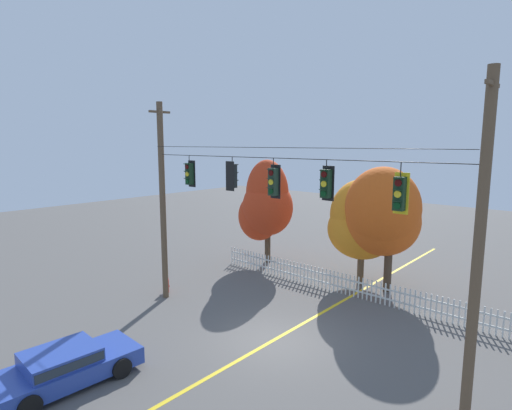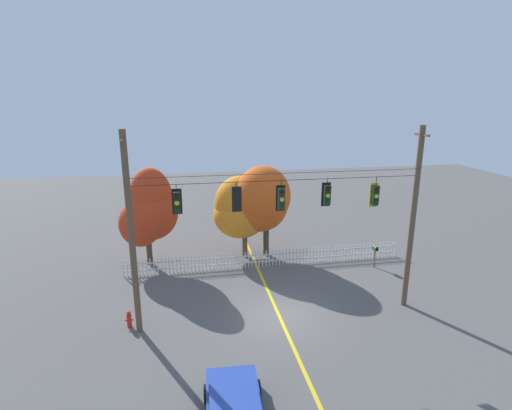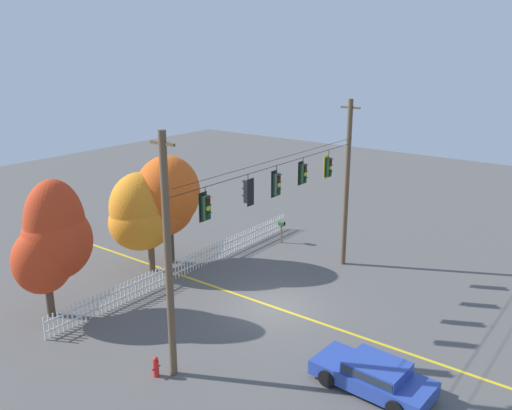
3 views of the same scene
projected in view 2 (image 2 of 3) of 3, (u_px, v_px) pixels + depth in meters
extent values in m
plane|color=#565451|center=(280.00, 317.00, 19.15)|extent=(80.00, 80.00, 0.00)
cube|color=gold|center=(280.00, 317.00, 19.15)|extent=(0.16, 36.00, 0.01)
cylinder|color=brown|center=(131.00, 237.00, 16.79)|extent=(0.27, 0.27, 9.19)
cylinder|color=brown|center=(413.00, 220.00, 19.11)|extent=(0.27, 0.27, 9.19)
cube|color=brown|center=(123.00, 140.00, 15.71)|extent=(0.10, 1.10, 0.10)
cube|color=brown|center=(422.00, 135.00, 18.02)|extent=(0.10, 1.10, 0.10)
cylinder|color=black|center=(282.00, 180.00, 17.36)|extent=(13.08, 0.02, 0.02)
cylinder|color=black|center=(284.00, 173.00, 17.03)|extent=(13.08, 0.02, 0.02)
cylinder|color=black|center=(176.00, 188.00, 16.60)|extent=(0.03, 0.03, 0.33)
cube|color=black|center=(177.00, 202.00, 16.88)|extent=(0.43, 0.02, 1.14)
cube|color=black|center=(177.00, 202.00, 16.76)|extent=(0.30, 0.24, 0.92)
cylinder|color=#410706|center=(177.00, 196.00, 16.55)|extent=(0.20, 0.03, 0.20)
cube|color=black|center=(176.00, 194.00, 16.48)|extent=(0.22, 0.12, 0.06)
cylinder|color=yellow|center=(177.00, 203.00, 16.63)|extent=(0.20, 0.03, 0.20)
cube|color=black|center=(177.00, 201.00, 16.56)|extent=(0.22, 0.12, 0.06)
cylinder|color=#073513|center=(177.00, 210.00, 16.71)|extent=(0.20, 0.03, 0.20)
cube|color=black|center=(177.00, 208.00, 16.64)|extent=(0.22, 0.12, 0.06)
cylinder|color=black|center=(236.00, 185.00, 17.04)|extent=(0.03, 0.03, 0.28)
cube|color=black|center=(237.00, 199.00, 17.07)|extent=(0.43, 0.02, 1.14)
cube|color=black|center=(236.00, 199.00, 17.20)|extent=(0.30, 0.24, 0.92)
cylinder|color=#410706|center=(236.00, 191.00, 17.25)|extent=(0.20, 0.03, 0.20)
cube|color=black|center=(236.00, 188.00, 17.26)|extent=(0.22, 0.12, 0.06)
cylinder|color=yellow|center=(236.00, 198.00, 17.33)|extent=(0.20, 0.03, 0.20)
cube|color=black|center=(236.00, 195.00, 17.34)|extent=(0.22, 0.12, 0.06)
cylinder|color=#073513|center=(236.00, 204.00, 17.41)|extent=(0.20, 0.03, 0.20)
cube|color=black|center=(236.00, 202.00, 17.42)|extent=(0.22, 0.12, 0.06)
cylinder|color=black|center=(281.00, 184.00, 17.41)|extent=(0.03, 0.03, 0.35)
cube|color=black|center=(280.00, 198.00, 17.70)|extent=(0.43, 0.02, 1.20)
cube|color=#1E3323|center=(281.00, 199.00, 17.58)|extent=(0.30, 0.24, 0.97)
cylinder|color=#410706|center=(282.00, 192.00, 17.37)|extent=(0.20, 0.03, 0.20)
cube|color=#1E3323|center=(282.00, 190.00, 17.29)|extent=(0.22, 0.12, 0.06)
cylinder|color=yellow|center=(282.00, 199.00, 17.45)|extent=(0.20, 0.03, 0.20)
cube|color=#1E3323|center=(282.00, 197.00, 17.38)|extent=(0.22, 0.12, 0.06)
cylinder|color=#073513|center=(282.00, 206.00, 17.54)|extent=(0.20, 0.03, 0.20)
cube|color=#1E3323|center=(282.00, 204.00, 17.46)|extent=(0.22, 0.12, 0.06)
cylinder|color=black|center=(328.00, 182.00, 17.78)|extent=(0.03, 0.03, 0.31)
cube|color=black|center=(326.00, 194.00, 18.06)|extent=(0.43, 0.02, 1.13)
cube|color=black|center=(327.00, 195.00, 17.94)|extent=(0.30, 0.24, 0.91)
cylinder|color=#410706|center=(328.00, 189.00, 17.73)|extent=(0.20, 0.03, 0.20)
cube|color=black|center=(329.00, 187.00, 17.66)|extent=(0.22, 0.12, 0.06)
cylinder|color=yellow|center=(328.00, 196.00, 17.81)|extent=(0.20, 0.03, 0.20)
cube|color=black|center=(328.00, 193.00, 17.74)|extent=(0.22, 0.12, 0.06)
cylinder|color=#073513|center=(328.00, 202.00, 17.89)|extent=(0.20, 0.03, 0.20)
cube|color=black|center=(328.00, 200.00, 17.82)|extent=(0.22, 0.12, 0.06)
cylinder|color=black|center=(376.00, 181.00, 18.21)|extent=(0.03, 0.03, 0.41)
cube|color=yellow|center=(374.00, 195.00, 18.51)|extent=(0.43, 0.02, 1.18)
cube|color=black|center=(375.00, 195.00, 18.39)|extent=(0.30, 0.24, 0.95)
cylinder|color=#410706|center=(377.00, 189.00, 18.18)|extent=(0.20, 0.03, 0.20)
cube|color=black|center=(378.00, 187.00, 18.11)|extent=(0.22, 0.12, 0.06)
cylinder|color=yellow|center=(376.00, 196.00, 18.26)|extent=(0.20, 0.03, 0.20)
cube|color=black|center=(377.00, 194.00, 18.19)|extent=(0.22, 0.12, 0.06)
cylinder|color=#073513|center=(376.00, 203.00, 18.34)|extent=(0.20, 0.03, 0.20)
cube|color=black|center=(377.00, 201.00, 18.27)|extent=(0.22, 0.12, 0.06)
cube|color=silver|center=(123.00, 269.00, 23.32)|extent=(0.06, 0.04, 1.05)
cube|color=silver|center=(127.00, 268.00, 23.36)|extent=(0.06, 0.04, 1.05)
cube|color=silver|center=(131.00, 268.00, 23.40)|extent=(0.06, 0.04, 1.05)
cube|color=silver|center=(135.00, 268.00, 23.44)|extent=(0.06, 0.04, 1.05)
cube|color=silver|center=(139.00, 268.00, 23.48)|extent=(0.06, 0.04, 1.05)
cube|color=silver|center=(143.00, 267.00, 23.52)|extent=(0.06, 0.04, 1.05)
cube|color=silver|center=(146.00, 267.00, 23.56)|extent=(0.06, 0.04, 1.05)
cube|color=silver|center=(150.00, 267.00, 23.60)|extent=(0.06, 0.04, 1.05)
cube|color=silver|center=(154.00, 266.00, 23.63)|extent=(0.06, 0.04, 1.05)
cube|color=silver|center=(158.00, 266.00, 23.67)|extent=(0.06, 0.04, 1.05)
cube|color=silver|center=(162.00, 266.00, 23.71)|extent=(0.06, 0.04, 1.05)
cube|color=silver|center=(165.00, 266.00, 23.75)|extent=(0.06, 0.04, 1.05)
cube|color=silver|center=(169.00, 265.00, 23.79)|extent=(0.06, 0.04, 1.05)
cube|color=silver|center=(173.00, 265.00, 23.83)|extent=(0.06, 0.04, 1.05)
cube|color=silver|center=(177.00, 265.00, 23.87)|extent=(0.06, 0.04, 1.05)
cube|color=silver|center=(180.00, 265.00, 23.91)|extent=(0.06, 0.04, 1.05)
cube|color=silver|center=(184.00, 264.00, 23.95)|extent=(0.06, 0.04, 1.05)
cube|color=silver|center=(188.00, 264.00, 23.99)|extent=(0.06, 0.04, 1.05)
cube|color=silver|center=(191.00, 264.00, 24.03)|extent=(0.06, 0.04, 1.05)
cube|color=silver|center=(195.00, 264.00, 24.06)|extent=(0.06, 0.04, 1.05)
cube|color=silver|center=(199.00, 263.00, 24.10)|extent=(0.06, 0.04, 1.05)
cube|color=silver|center=(202.00, 263.00, 24.14)|extent=(0.06, 0.04, 1.05)
cube|color=silver|center=(206.00, 263.00, 24.18)|extent=(0.06, 0.04, 1.05)
cube|color=silver|center=(210.00, 262.00, 24.22)|extent=(0.06, 0.04, 1.05)
cube|color=silver|center=(213.00, 262.00, 24.26)|extent=(0.06, 0.04, 1.05)
cube|color=silver|center=(217.00, 262.00, 24.30)|extent=(0.06, 0.04, 1.05)
cube|color=silver|center=(220.00, 262.00, 24.34)|extent=(0.06, 0.04, 1.05)
cube|color=silver|center=(224.00, 261.00, 24.38)|extent=(0.06, 0.04, 1.05)
cube|color=silver|center=(228.00, 261.00, 24.42)|extent=(0.06, 0.04, 1.05)
cube|color=silver|center=(231.00, 261.00, 24.45)|extent=(0.06, 0.04, 1.05)
cube|color=silver|center=(235.00, 261.00, 24.49)|extent=(0.06, 0.04, 1.05)
cube|color=silver|center=(238.00, 260.00, 24.53)|extent=(0.06, 0.04, 1.05)
cube|color=silver|center=(242.00, 260.00, 24.57)|extent=(0.06, 0.04, 1.05)
cube|color=silver|center=(245.00, 260.00, 24.61)|extent=(0.06, 0.04, 1.05)
cube|color=silver|center=(249.00, 260.00, 24.65)|extent=(0.06, 0.04, 1.05)
cube|color=silver|center=(252.00, 259.00, 24.69)|extent=(0.06, 0.04, 1.05)
cube|color=silver|center=(256.00, 259.00, 24.73)|extent=(0.06, 0.04, 1.05)
cube|color=silver|center=(259.00, 259.00, 24.77)|extent=(0.06, 0.04, 1.05)
cube|color=silver|center=(263.00, 259.00, 24.81)|extent=(0.06, 0.04, 1.05)
cube|color=silver|center=(266.00, 258.00, 24.85)|extent=(0.06, 0.04, 1.05)
cube|color=silver|center=(269.00, 258.00, 24.88)|extent=(0.06, 0.04, 1.05)
cube|color=silver|center=(273.00, 258.00, 24.92)|extent=(0.06, 0.04, 1.05)
cube|color=silver|center=(276.00, 258.00, 24.96)|extent=(0.06, 0.04, 1.05)
cube|color=silver|center=(280.00, 257.00, 25.00)|extent=(0.06, 0.04, 1.05)
cube|color=silver|center=(283.00, 257.00, 25.04)|extent=(0.06, 0.04, 1.05)
cube|color=silver|center=(286.00, 257.00, 25.08)|extent=(0.06, 0.04, 1.05)
cube|color=silver|center=(290.00, 257.00, 25.12)|extent=(0.06, 0.04, 1.05)
cube|color=silver|center=(293.00, 256.00, 25.16)|extent=(0.06, 0.04, 1.05)
cube|color=silver|center=(296.00, 256.00, 25.20)|extent=(0.06, 0.04, 1.05)
cube|color=silver|center=(300.00, 256.00, 25.24)|extent=(0.06, 0.04, 1.05)
cube|color=silver|center=(303.00, 256.00, 25.28)|extent=(0.06, 0.04, 1.05)
cube|color=silver|center=(306.00, 255.00, 25.31)|extent=(0.06, 0.04, 1.05)
cube|color=silver|center=(310.00, 255.00, 25.35)|extent=(0.06, 0.04, 1.05)
cube|color=silver|center=(313.00, 255.00, 25.39)|extent=(0.06, 0.04, 1.05)
cube|color=silver|center=(316.00, 255.00, 25.43)|extent=(0.06, 0.04, 1.05)
cube|color=silver|center=(320.00, 254.00, 25.47)|extent=(0.06, 0.04, 1.05)
cube|color=silver|center=(323.00, 254.00, 25.51)|extent=(0.06, 0.04, 1.05)
cube|color=silver|center=(326.00, 254.00, 25.55)|extent=(0.06, 0.04, 1.05)
cube|color=silver|center=(329.00, 254.00, 25.59)|extent=(0.06, 0.04, 1.05)
cube|color=silver|center=(333.00, 254.00, 25.63)|extent=(0.06, 0.04, 1.05)
cube|color=silver|center=(336.00, 253.00, 25.67)|extent=(0.06, 0.04, 1.05)
cube|color=silver|center=(339.00, 253.00, 25.70)|extent=(0.06, 0.04, 1.05)
cube|color=silver|center=(342.00, 253.00, 25.74)|extent=(0.06, 0.04, 1.05)
cube|color=silver|center=(345.00, 253.00, 25.78)|extent=(0.06, 0.04, 1.05)
cube|color=silver|center=(349.00, 252.00, 25.82)|extent=(0.06, 0.04, 1.05)
cube|color=silver|center=(352.00, 252.00, 25.86)|extent=(0.06, 0.04, 1.05)
cube|color=silver|center=(355.00, 252.00, 25.90)|extent=(0.06, 0.04, 1.05)
cube|color=silver|center=(358.00, 252.00, 25.94)|extent=(0.06, 0.04, 1.05)
cube|color=silver|center=(361.00, 251.00, 25.98)|extent=(0.06, 0.04, 1.05)
cube|color=silver|center=(364.00, 251.00, 26.02)|extent=(0.06, 0.04, 1.05)
cube|color=silver|center=(368.00, 251.00, 26.06)|extent=(0.06, 0.04, 1.05)
cube|color=silver|center=(371.00, 251.00, 26.10)|extent=(0.06, 0.04, 1.05)
cube|color=silver|center=(374.00, 251.00, 26.13)|extent=(0.06, 0.04, 1.05)
cube|color=silver|center=(377.00, 250.00, 26.17)|extent=(0.06, 0.04, 1.05)
cube|color=silver|center=(380.00, 250.00, 26.21)|extent=(0.06, 0.04, 1.05)
cube|color=silver|center=(383.00, 250.00, 26.25)|extent=(0.06, 0.04, 1.05)
cube|color=silver|center=(386.00, 250.00, 26.29)|extent=(0.06, 0.04, 1.05)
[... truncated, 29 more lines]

